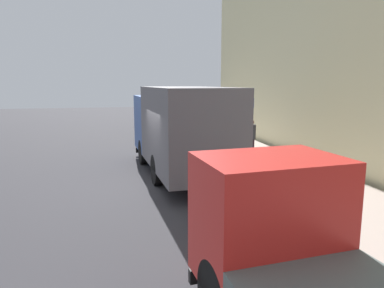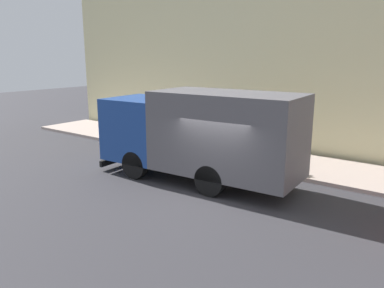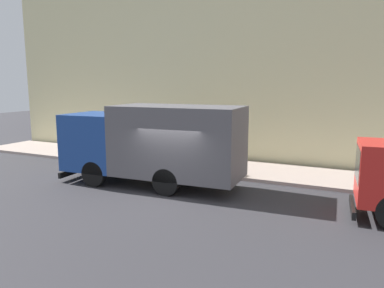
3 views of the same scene
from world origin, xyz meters
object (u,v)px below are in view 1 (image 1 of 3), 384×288
(pedestrian_walking, at_px, (251,137))
(traffic_cone_orange, at_px, (223,143))
(large_utility_truck, at_px, (180,127))
(small_flatbed_truck, at_px, (308,276))
(street_sign_post, at_px, (248,127))

(pedestrian_walking, distance_m, traffic_cone_orange, 1.90)
(large_utility_truck, xyz_separation_m, small_flatbed_truck, (-0.21, -9.29, -0.68))
(pedestrian_walking, bearing_deg, small_flatbed_truck, -38.88)
(street_sign_post, bearing_deg, large_utility_truck, 169.79)
(large_utility_truck, xyz_separation_m, traffic_cone_orange, (2.81, 3.51, -1.29))
(large_utility_truck, bearing_deg, small_flatbed_truck, -94.55)
(large_utility_truck, xyz_separation_m, street_sign_post, (2.51, -0.45, -0.02))
(large_utility_truck, height_order, pedestrian_walking, large_utility_truck)
(street_sign_post, bearing_deg, pedestrian_walking, 64.57)
(large_utility_truck, bearing_deg, traffic_cone_orange, 48.04)
(large_utility_truck, relative_size, street_sign_post, 2.76)
(traffic_cone_orange, height_order, street_sign_post, street_sign_post)
(small_flatbed_truck, bearing_deg, street_sign_post, 68.19)
(pedestrian_walking, bearing_deg, street_sign_post, -45.40)
(small_flatbed_truck, height_order, traffic_cone_orange, small_flatbed_truck)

